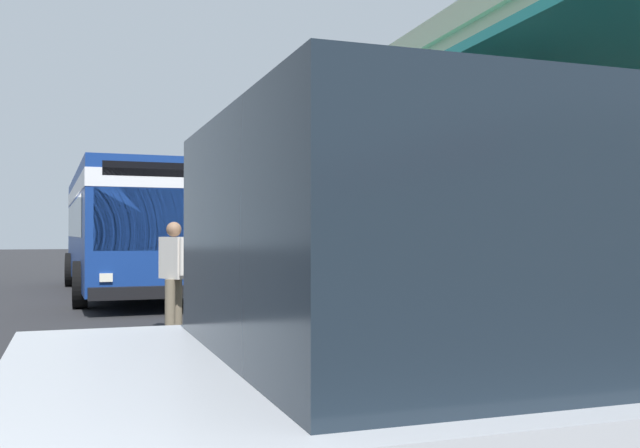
% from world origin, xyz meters
% --- Properties ---
extents(ground, '(120.00, 120.00, 0.00)m').
position_xyz_m(ground, '(0.00, 8.00, 0.00)').
color(ground, '#262628').
extents(curb_strip, '(34.52, 0.50, 0.12)m').
position_xyz_m(curb_strip, '(-1.73, 3.20, 0.06)').
color(curb_strip, '#9E998E').
rests_on(curb_strip, ground).
extents(plaza_building, '(29.07, 13.67, 6.81)m').
position_xyz_m(plaza_building, '(-1.73, 12.82, 3.41)').
color(plaza_building, '#C6B793').
rests_on(plaza_building, ground).
extents(transit_bus, '(11.35, 3.28, 3.34)m').
position_xyz_m(transit_bus, '(-2.04, 0.60, 1.85)').
color(transit_bus, navy).
rests_on(transit_bus, ground).
extents(pedestrian, '(0.67, 0.44, 1.76)m').
position_xyz_m(pedestrian, '(6.24, 1.05, 1.00)').
color(pedestrian, '#726651').
rests_on(pedestrian, ground).
extents(potted_palm, '(1.61, 1.69, 2.85)m').
position_xyz_m(potted_palm, '(5.86, 4.86, 0.71)').
color(potted_palm, gray).
rests_on(potted_palm, ground).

